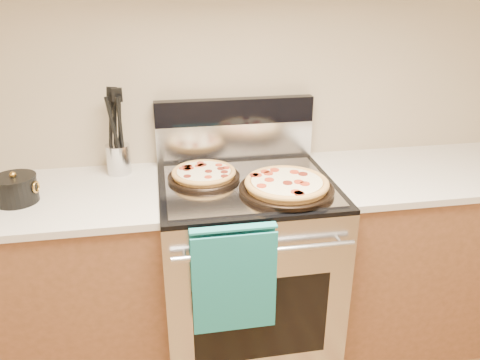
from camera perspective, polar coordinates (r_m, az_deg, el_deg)
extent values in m
plane|color=tan|center=(2.25, -0.84, 13.35)|extent=(4.00, 0.00, 4.00)
cube|color=#B7B7BC|center=(2.27, 0.75, -11.31)|extent=(0.76, 0.68, 0.90)
cube|color=black|center=(2.00, 2.62, -16.63)|extent=(0.56, 0.01, 0.40)
cube|color=black|center=(2.04, 0.82, -0.59)|extent=(0.76, 0.68, 0.02)
cube|color=silver|center=(2.29, -0.63, 4.77)|extent=(0.76, 0.06, 0.18)
cube|color=black|center=(2.25, -0.64, 8.40)|extent=(0.76, 0.06, 0.12)
cylinder|color=silver|center=(1.77, 3.11, -8.69)|extent=(0.70, 0.03, 0.03)
cube|color=gray|center=(2.01, 0.98, -0.59)|extent=(0.70, 0.55, 0.01)
cube|color=brown|center=(2.33, -21.76, -12.46)|extent=(1.00, 0.62, 0.88)
cube|color=beige|center=(2.11, -23.55, -2.27)|extent=(1.02, 0.64, 0.03)
cube|color=brown|center=(2.58, 20.40, -8.50)|extent=(1.00, 0.62, 0.88)
cube|color=beige|center=(2.39, 21.89, 0.89)|extent=(1.02, 0.64, 0.03)
cylinder|color=silver|center=(2.22, -14.59, 2.49)|extent=(0.13, 0.13, 0.14)
cylinder|color=black|center=(2.07, -25.65, -1.14)|extent=(0.20, 0.20, 0.10)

